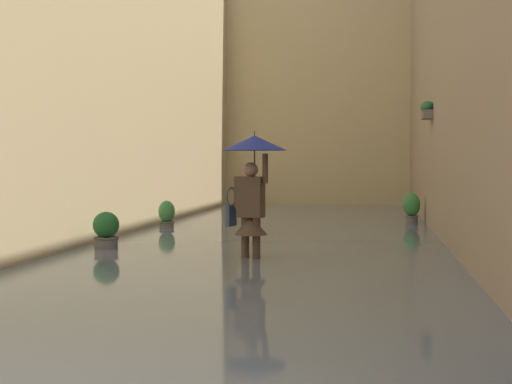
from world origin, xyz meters
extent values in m
plane|color=gray|center=(0.00, -10.95, 0.00)|extent=(60.00, 60.00, 0.00)
cube|color=slate|center=(0.00, -10.95, 0.10)|extent=(6.92, 27.90, 0.20)
cube|color=#66605B|center=(-2.96, -13.24, 2.62)|extent=(0.20, 0.70, 0.18)
ellipsoid|color=#23602D|center=(-2.96, -13.24, 2.78)|extent=(0.28, 0.76, 0.24)
cube|color=tan|center=(3.96, -10.95, 4.09)|extent=(1.80, 25.90, 8.17)
cube|color=tan|center=(0.00, -22.80, 6.91)|extent=(9.72, 1.80, 13.82)
cube|color=#4C4233|center=(0.05, -8.18, 0.05)|extent=(0.16, 0.26, 0.10)
cylinder|color=#4C3828|center=(0.05, -8.18, 0.46)|extent=(0.14, 0.14, 0.71)
cube|color=#4C4233|center=(-0.12, -8.14, 0.05)|extent=(0.16, 0.26, 0.10)
cylinder|color=#4C3828|center=(-0.12, -8.14, 0.46)|extent=(0.14, 0.14, 0.71)
cube|color=#4C3828|center=(-0.03, -8.16, 1.11)|extent=(0.42, 0.30, 0.61)
cone|color=#4C3828|center=(-0.03, -8.16, 0.69)|extent=(0.60, 0.60, 0.28)
sphere|color=#8C664C|center=(-0.03, -8.16, 1.52)|extent=(0.22, 0.22, 0.22)
cylinder|color=#4C3828|center=(-0.26, -8.10, 1.54)|extent=(0.10, 0.10, 0.44)
cylinder|color=#4C3828|center=(0.19, -8.21, 1.18)|extent=(0.10, 0.10, 0.48)
cylinder|color=black|center=(-0.09, -8.14, 1.67)|extent=(0.02, 0.02, 0.50)
cone|color=navy|center=(-0.09, -8.14, 1.92)|extent=(0.97, 0.97, 0.22)
cylinder|color=black|center=(-0.09, -8.14, 2.06)|extent=(0.01, 0.01, 0.08)
cube|color=#334766|center=(0.27, -8.21, 0.83)|extent=(0.12, 0.29, 0.32)
torus|color=#334766|center=(0.27, -8.21, 1.11)|extent=(0.09, 0.30, 0.30)
cylinder|color=#66605B|center=(-2.75, -14.90, 0.18)|extent=(0.28, 0.28, 0.36)
torus|color=#56524E|center=(-2.75, -14.90, 0.36)|extent=(0.32, 0.32, 0.04)
ellipsoid|color=#387F3D|center=(-2.75, -14.90, 0.63)|extent=(0.39, 0.39, 0.55)
cylinder|color=#66605B|center=(2.63, -12.96, 0.15)|extent=(0.31, 0.31, 0.31)
torus|color=#56524E|center=(2.63, -12.96, 0.31)|extent=(0.34, 0.34, 0.04)
ellipsoid|color=#428947|center=(2.63, -12.96, 0.54)|extent=(0.36, 0.36, 0.48)
cylinder|color=#66605B|center=(2.54, -8.99, 0.19)|extent=(0.38, 0.38, 0.37)
torus|color=#56524E|center=(2.54, -8.99, 0.37)|extent=(0.42, 0.42, 0.04)
ellipsoid|color=#23602D|center=(2.54, -8.99, 0.59)|extent=(0.43, 0.43, 0.44)
camera|label=1|loc=(-1.80, 2.60, 1.64)|focal=51.51mm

